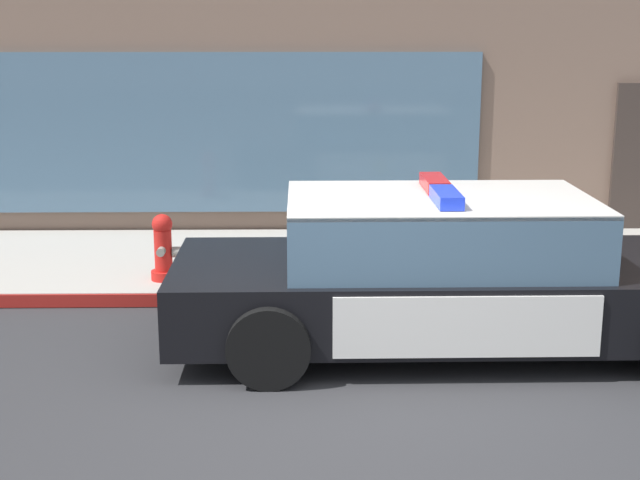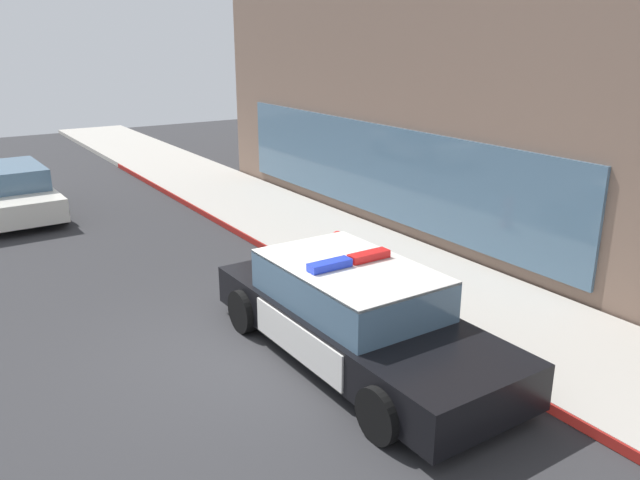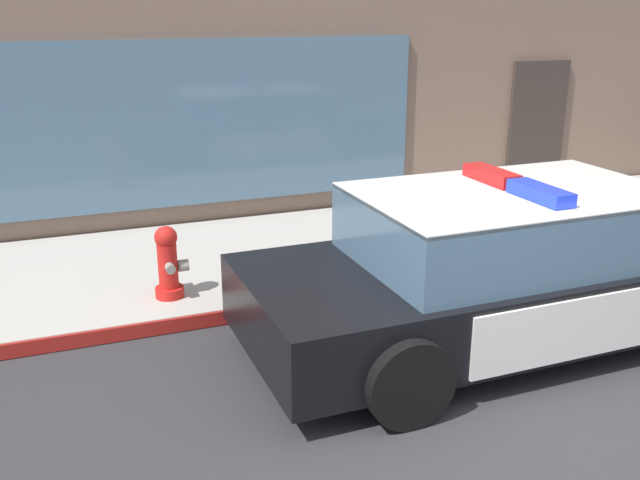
% 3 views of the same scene
% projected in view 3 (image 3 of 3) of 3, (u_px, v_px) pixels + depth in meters
% --- Properties ---
extents(ground, '(48.00, 48.00, 0.00)m').
position_uv_depth(ground, '(501.00, 439.00, 4.93)').
color(ground, '#303033').
extents(sidewalk, '(48.00, 2.92, 0.15)m').
position_uv_depth(sidewalk, '(305.00, 252.00, 8.45)').
color(sidewalk, '#B2ADA3').
rests_on(sidewalk, ground).
extents(curb_red_paint, '(28.80, 0.04, 0.14)m').
position_uv_depth(curb_red_paint, '(354.00, 297.00, 7.14)').
color(curb_red_paint, maroon).
rests_on(curb_red_paint, ground).
extents(police_cruiser, '(5.15, 2.12, 1.49)m').
position_uv_depth(police_cruiser, '(521.00, 265.00, 6.30)').
color(police_cruiser, black).
rests_on(police_cruiser, ground).
extents(fire_hydrant, '(0.34, 0.39, 0.73)m').
position_uv_depth(fire_hydrant, '(168.00, 263.00, 6.86)').
color(fire_hydrant, red).
rests_on(fire_hydrant, sidewalk).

